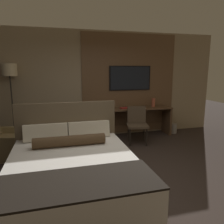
{
  "coord_description": "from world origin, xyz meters",
  "views": [
    {
      "loc": [
        -0.98,
        -3.18,
        1.8
      ],
      "look_at": [
        0.15,
        1.02,
        0.95
      ],
      "focal_mm": 35.0,
      "sensor_mm": 36.0,
      "label": 1
    }
  ],
  "objects_px": {
    "waste_bin": "(173,128)",
    "desk": "(132,116)",
    "tv": "(130,78)",
    "bed": "(73,173)",
    "armchair_by_window": "(6,144)",
    "desk_chair": "(137,121)",
    "book": "(125,108)",
    "floor_lamp": "(10,77)",
    "vase_tall": "(153,102)"
  },
  "relations": [
    {
      "from": "tv",
      "to": "armchair_by_window",
      "type": "distance_m",
      "value": 3.46
    },
    {
      "from": "desk",
      "to": "floor_lamp",
      "type": "distance_m",
      "value": 3.19
    },
    {
      "from": "tv",
      "to": "bed",
      "type": "bearing_deg",
      "value": -123.6
    },
    {
      "from": "bed",
      "to": "book",
      "type": "height_order",
      "value": "bed"
    },
    {
      "from": "vase_tall",
      "to": "book",
      "type": "distance_m",
      "value": 0.86
    },
    {
      "from": "book",
      "to": "bed",
      "type": "bearing_deg",
      "value": -122.67
    },
    {
      "from": "desk_chair",
      "to": "book",
      "type": "height_order",
      "value": "desk_chair"
    },
    {
      "from": "waste_bin",
      "to": "desk",
      "type": "bearing_deg",
      "value": 176.59
    },
    {
      "from": "bed",
      "to": "desk_chair",
      "type": "relative_size",
      "value": 2.41
    },
    {
      "from": "floor_lamp",
      "to": "vase_tall",
      "type": "bearing_deg",
      "value": -0.59
    },
    {
      "from": "desk_chair",
      "to": "floor_lamp",
      "type": "relative_size",
      "value": 0.47
    },
    {
      "from": "armchair_by_window",
      "to": "waste_bin",
      "type": "distance_m",
      "value": 4.35
    },
    {
      "from": "bed",
      "to": "desk_chair",
      "type": "xyz_separation_m",
      "value": [
        1.75,
        1.96,
        0.19
      ]
    },
    {
      "from": "bed",
      "to": "book",
      "type": "distance_m",
      "value": 2.99
    },
    {
      "from": "desk_chair",
      "to": "bed",
      "type": "bearing_deg",
      "value": -118.16
    },
    {
      "from": "desk_chair",
      "to": "armchair_by_window",
      "type": "xyz_separation_m",
      "value": [
        -2.99,
        -0.07,
        -0.29
      ]
    },
    {
      "from": "desk",
      "to": "tv",
      "type": "distance_m",
      "value": 1.05
    },
    {
      "from": "desk_chair",
      "to": "vase_tall",
      "type": "relative_size",
      "value": 3.74
    },
    {
      "from": "desk",
      "to": "floor_lamp",
      "type": "xyz_separation_m",
      "value": [
        -3.0,
        0.03,
        1.09
      ]
    },
    {
      "from": "armchair_by_window",
      "to": "waste_bin",
      "type": "relative_size",
      "value": 3.76
    },
    {
      "from": "floor_lamp",
      "to": "bed",
      "type": "bearing_deg",
      "value": -65.73
    },
    {
      "from": "desk_chair",
      "to": "book",
      "type": "distance_m",
      "value": 0.6
    },
    {
      "from": "floor_lamp",
      "to": "book",
      "type": "xyz_separation_m",
      "value": [
        2.76,
        -0.09,
        -0.84
      ]
    },
    {
      "from": "desk",
      "to": "floor_lamp",
      "type": "height_order",
      "value": "floor_lamp"
    },
    {
      "from": "bed",
      "to": "floor_lamp",
      "type": "distance_m",
      "value": 3.11
    },
    {
      "from": "bed",
      "to": "tv",
      "type": "xyz_separation_m",
      "value": [
        1.83,
        2.76,
        1.22
      ]
    },
    {
      "from": "vase_tall",
      "to": "waste_bin",
      "type": "height_order",
      "value": "vase_tall"
    },
    {
      "from": "floor_lamp",
      "to": "waste_bin",
      "type": "height_order",
      "value": "floor_lamp"
    },
    {
      "from": "book",
      "to": "tv",
      "type": "bearing_deg",
      "value": 48.82
    },
    {
      "from": "tv",
      "to": "armchair_by_window",
      "type": "height_order",
      "value": "tv"
    },
    {
      "from": "floor_lamp",
      "to": "vase_tall",
      "type": "height_order",
      "value": "floor_lamp"
    },
    {
      "from": "vase_tall",
      "to": "bed",
      "type": "bearing_deg",
      "value": -133.95
    },
    {
      "from": "bed",
      "to": "book",
      "type": "relative_size",
      "value": 8.97
    },
    {
      "from": "floor_lamp",
      "to": "book",
      "type": "height_order",
      "value": "floor_lamp"
    },
    {
      "from": "desk",
      "to": "book",
      "type": "relative_size",
      "value": 8.8
    },
    {
      "from": "waste_bin",
      "to": "floor_lamp",
      "type": "bearing_deg",
      "value": 178.61
    },
    {
      "from": "desk",
      "to": "tv",
      "type": "height_order",
      "value": "tv"
    },
    {
      "from": "tv",
      "to": "waste_bin",
      "type": "relative_size",
      "value": 4.19
    },
    {
      "from": "bed",
      "to": "vase_tall",
      "type": "xyz_separation_m",
      "value": [
        2.45,
        2.54,
        0.56
      ]
    },
    {
      "from": "vase_tall",
      "to": "waste_bin",
      "type": "distance_m",
      "value": 0.98
    },
    {
      "from": "desk",
      "to": "armchair_by_window",
      "type": "height_order",
      "value": "desk"
    },
    {
      "from": "desk_chair",
      "to": "armchair_by_window",
      "type": "distance_m",
      "value": 3.0
    },
    {
      "from": "tv",
      "to": "book",
      "type": "distance_m",
      "value": 0.85
    },
    {
      "from": "armchair_by_window",
      "to": "vase_tall",
      "type": "bearing_deg",
      "value": -67.26
    },
    {
      "from": "tv",
      "to": "desk_chair",
      "type": "relative_size",
      "value": 1.3
    },
    {
      "from": "tv",
      "to": "book",
      "type": "relative_size",
      "value": 4.83
    },
    {
      "from": "vase_tall",
      "to": "desk_chair",
      "type": "bearing_deg",
      "value": -140.55
    },
    {
      "from": "bed",
      "to": "desk",
      "type": "height_order",
      "value": "bed"
    },
    {
      "from": "vase_tall",
      "to": "book",
      "type": "relative_size",
      "value": 0.99
    },
    {
      "from": "bed",
      "to": "floor_lamp",
      "type": "height_order",
      "value": "floor_lamp"
    }
  ]
}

